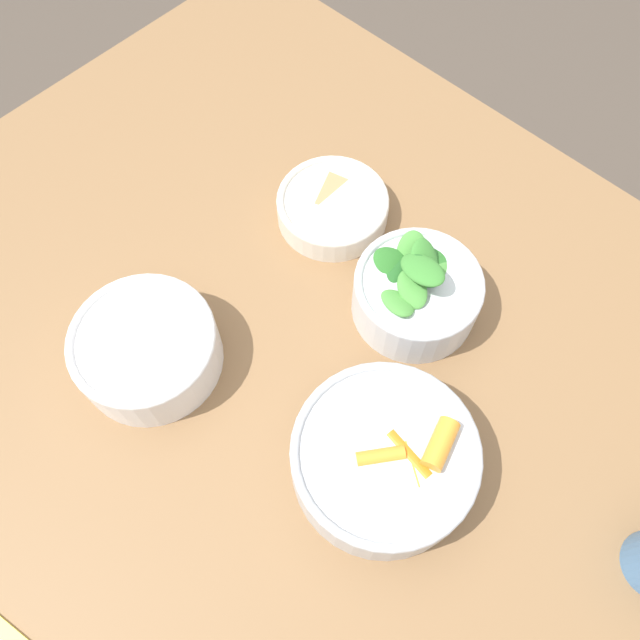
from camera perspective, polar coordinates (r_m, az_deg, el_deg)
The scene contains 6 objects.
ground_plane at distance 1.48m, azimuth -2.25°, elevation -14.07°, with size 10.00×10.00×0.00m, color #4C4238.
dining_table at distance 0.86m, azimuth -3.75°, elevation -4.55°, with size 1.08×0.97×0.76m.
bowl_carrots at distance 0.67m, azimuth 5.92°, elevation -12.38°, with size 0.19×0.19×0.08m.
bowl_greens at distance 0.75m, azimuth 8.77°, elevation 2.61°, with size 0.15×0.15×0.10m.
bowl_beans_hotdog at distance 0.74m, azimuth -15.49°, elevation -2.63°, with size 0.17×0.17×0.07m.
bowl_cookies at distance 0.83m, azimuth 1.14°, elevation 10.32°, with size 0.15×0.15×0.04m.
Camera 1 is at (-0.26, 0.20, 1.44)m, focal length 35.00 mm.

